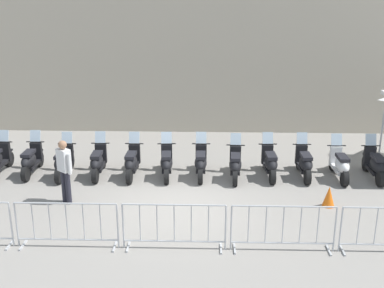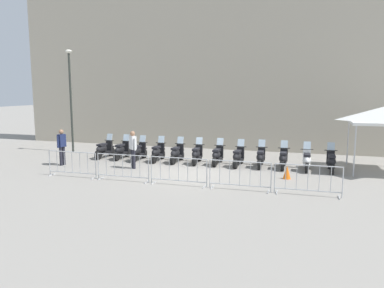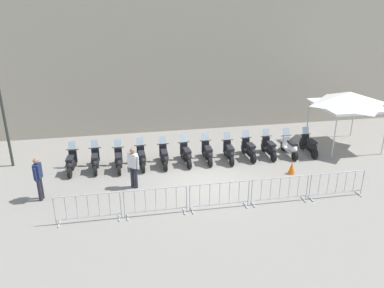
{
  "view_description": "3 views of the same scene",
  "coord_description": "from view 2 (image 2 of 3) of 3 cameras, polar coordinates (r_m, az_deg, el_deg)",
  "views": [
    {
      "loc": [
        0.67,
        -11.36,
        5.45
      ],
      "look_at": [
        0.25,
        2.16,
        1.01
      ],
      "focal_mm": 44.83,
      "sensor_mm": 36.0,
      "label": 1
    },
    {
      "loc": [
        4.51,
        -15.0,
        3.56
      ],
      "look_at": [
        -0.66,
        1.75,
        1.01
      ],
      "focal_mm": 34.54,
      "sensor_mm": 36.0,
      "label": 2
    },
    {
      "loc": [
        -3.26,
        -13.93,
        7.36
      ],
      "look_at": [
        -0.2,
        2.27,
        0.89
      ],
      "focal_mm": 35.51,
      "sensor_mm": 36.0,
      "label": 3
    }
  ],
  "objects": [
    {
      "name": "motorcycle_8",
      "position": [
        17.51,
        10.55,
        -2.1
      ],
      "size": [
        0.56,
        1.72,
        1.24
      ],
      "color": "black",
      "rests_on": "ground"
    },
    {
      "name": "street_lamp",
      "position": [
        22.45,
        -18.26,
        7.77
      ],
      "size": [
        0.36,
        0.36,
        5.85
      ],
      "color": "#2D332D",
      "rests_on": "ground"
    },
    {
      "name": "ground_plane",
      "position": [
        16.07,
        0.4,
        -4.54
      ],
      "size": [
        120.0,
        120.0,
        0.0
      ],
      "primitive_type": "plane",
      "color": "gray"
    },
    {
      "name": "barrier_segment_3",
      "position": [
        13.41,
        7.39,
        -4.88
      ],
      "size": [
        2.25,
        0.44,
        1.07
      ],
      "color": "#B2B5B7",
      "rests_on": "ground"
    },
    {
      "name": "motorcycle_7",
      "position": [
        17.53,
        7.13,
        -2.01
      ],
      "size": [
        0.56,
        1.72,
        1.24
      ],
      "color": "black",
      "rests_on": "ground"
    },
    {
      "name": "motorcycle_9",
      "position": [
        17.44,
        13.91,
        -2.25
      ],
      "size": [
        0.56,
        1.72,
        1.24
      ],
      "color": "black",
      "rests_on": "ground"
    },
    {
      "name": "officer_near_row_end",
      "position": [
        18.69,
        -19.46,
        -0.15
      ],
      "size": [
        0.28,
        0.54,
        1.73
      ],
      "color": "#23232D",
      "rests_on": "ground"
    },
    {
      "name": "motorcycle_1",
      "position": [
        19.66,
        -10.82,
        -0.98
      ],
      "size": [
        0.56,
        1.72,
        1.24
      ],
      "color": "black",
      "rests_on": "ground"
    },
    {
      "name": "motorcycle_11",
      "position": [
        17.37,
        20.7,
        -2.58
      ],
      "size": [
        0.56,
        1.72,
        1.24
      ],
      "color": "black",
      "rests_on": "ground"
    },
    {
      "name": "barrier_segment_4",
      "position": [
        13.23,
        17.45,
        -5.38
      ],
      "size": [
        2.25,
        0.44,
        1.07
      ],
      "color": "#B2B5B7",
      "rests_on": "ground"
    },
    {
      "name": "motorcycle_0",
      "position": [
        20.15,
        -13.45,
        -0.83
      ],
      "size": [
        0.56,
        1.73,
        1.24
      ],
      "color": "black",
      "rests_on": "ground"
    },
    {
      "name": "building_facade",
      "position": [
        23.54,
        6.21,
        13.92
      ],
      "size": [
        28.0,
        2.42,
        11.8
      ],
      "primitive_type": "cube",
      "rotation": [
        0.0,
        0.0,
        -0.0
      ],
      "color": "#B2A893",
      "rests_on": "ground"
    },
    {
      "name": "motorcycle_10",
      "position": [
        17.32,
        17.3,
        -2.45
      ],
      "size": [
        0.56,
        1.72,
        1.24
      ],
      "color": "black",
      "rests_on": "ground"
    },
    {
      "name": "officer_mid_plaza",
      "position": [
        17.11,
        -9.12,
        -0.52
      ],
      "size": [
        0.45,
        0.4,
        1.73
      ],
      "color": "#23232D",
      "rests_on": "ground"
    },
    {
      "name": "barrier_segment_2",
      "position": [
        13.99,
        -2.11,
        -4.27
      ],
      "size": [
        2.25,
        0.44,
        1.07
      ],
      "color": "#B2B5B7",
      "rests_on": "ground"
    },
    {
      "name": "barrier_segment_0",
      "position": [
        16.11,
        -18.02,
        -3.0
      ],
      "size": [
        2.25,
        0.44,
        1.07
      ],
      "color": "#B2B5B7",
      "rests_on": "ground"
    },
    {
      "name": "barrier_segment_1",
      "position": [
        14.91,
        -10.63,
        -3.62
      ],
      "size": [
        2.25,
        0.44,
        1.07
      ],
      "color": "#B2B5B7",
      "rests_on": "ground"
    },
    {
      "name": "motorcycle_2",
      "position": [
        19.08,
        -8.28,
        -1.19
      ],
      "size": [
        0.56,
        1.72,
        1.24
      ],
      "color": "black",
      "rests_on": "ground"
    },
    {
      "name": "motorcycle_4",
      "position": [
        18.35,
        -2.38,
        -1.49
      ],
      "size": [
        0.56,
        1.72,
        1.24
      ],
      "color": "black",
      "rests_on": "ground"
    },
    {
      "name": "traffic_cone",
      "position": [
        15.51,
        14.45,
        -4.23
      ],
      "size": [
        0.32,
        0.32,
        0.55
      ],
      "primitive_type": "cone",
      "color": "orange",
      "rests_on": "ground"
    },
    {
      "name": "motorcycle_5",
      "position": [
        18.06,
        0.75,
        -1.64
      ],
      "size": [
        0.56,
        1.73,
        1.24
      ],
      "color": "black",
      "rests_on": "ground"
    },
    {
      "name": "motorcycle_3",
      "position": [
        18.72,
        -5.34,
        -1.32
      ],
      "size": [
        0.56,
        1.72,
        1.24
      ],
      "color": "black",
      "rests_on": "ground"
    },
    {
      "name": "motorcycle_6",
      "position": [
        17.83,
        3.94,
        -1.79
      ],
      "size": [
        0.56,
        1.72,
        1.24
      ],
      "color": "black",
      "rests_on": "ground"
    }
  ]
}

